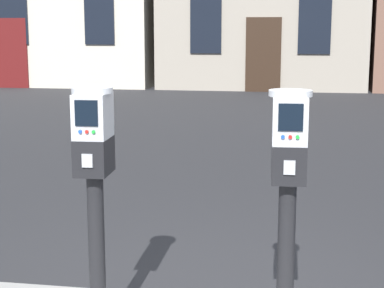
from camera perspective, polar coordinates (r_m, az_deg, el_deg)
name	(u,v)px	position (r m, az deg, el deg)	size (l,w,h in m)	color
parking_meter_near_kerb	(94,163)	(3.35, -8.93, -1.73)	(0.23, 0.26, 1.29)	black
parking_meter_twin_adjacent	(288,170)	(3.18, 8.80, -2.34)	(0.23, 0.26, 1.30)	black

